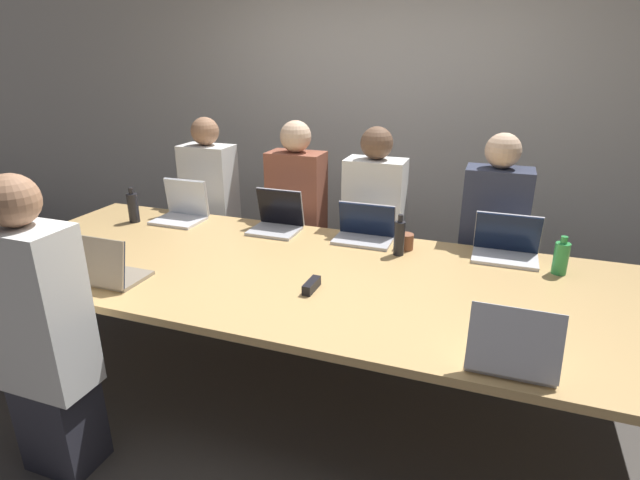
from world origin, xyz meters
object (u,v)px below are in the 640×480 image
Objects in this scene: person_far_midleft at (297,221)px; laptop_far_left at (182,209)px; laptop_near_left at (108,270)px; stapler at (312,285)px; bottle_far_center at (399,238)px; laptop_near_right at (512,351)px; person_far_right at (491,247)px; laptop_far_center at (365,230)px; cup_far_center at (406,242)px; person_far_left at (211,211)px; laptop_far_midleft at (277,219)px; laptop_far_right at (506,245)px; bottle_far_left at (133,207)px; person_far_center at (373,233)px; bottle_far_right at (561,258)px; person_near_left at (43,337)px.

laptop_far_left is at bearing -149.09° from person_far_midleft.
laptop_near_left is 2.03× the size of stapler.
laptop_near_right reaches higher than bottle_far_center.
person_far_right is 4.65× the size of laptop_near_left.
cup_far_center is at bearing -13.39° from laptop_far_center.
person_far_midleft is 14.94× the size of cup_far_center.
stapler is at bearing -42.29° from person_far_left.
person_far_left is (-1.62, 0.58, -0.18)m from bottle_far_center.
bottle_far_center is 0.76× the size of laptop_near_right.
laptop_near_right is (1.93, -0.09, 0.00)m from laptop_near_left.
laptop_far_midleft is at bearing -166.23° from person_far_right.
laptop_near_left is (-1.34, -0.99, 0.03)m from cup_far_center.
laptop_far_left reaches higher than laptop_far_right.
bottle_far_left is at bearing -179.22° from bottle_far_center.
laptop_far_left is 2.45m from laptop_near_right.
bottle_far_center reaches higher than stapler.
person_far_left reaches higher than laptop_near_right.
person_far_center is at bearing 159.36° from laptop_far_right.
laptop_far_center is at bearing -156.94° from person_far_right.
stapler is at bearing -138.94° from laptop_far_right.
laptop_far_midleft is at bearing 169.50° from bottle_far_center.
person_far_left is at bearing -78.26° from laptop_near_left.
laptop_far_center is 1.48× the size of bottle_far_left.
laptop_far_right is 3.80× the size of cup_far_center.
laptop_far_left reaches higher than stapler.
laptop_far_center is at bearing 172.90° from bottle_far_right.
bottle_far_right is at bearing 30.00° from stapler.
person_far_left is at bearing 167.46° from bottle_far_right.
person_near_left is (-1.82, -1.81, 0.00)m from person_far_right.
person_far_midleft is at bearing -103.21° from person_near_left.
person_far_center is at bearing 157.52° from bottle_far_right.
laptop_far_left reaches higher than bottle_far_center.
cup_far_center is (-0.49, -0.39, 0.12)m from person_far_right.
person_far_center is 1.68m from bottle_far_left.
person_far_right is at bearing 38.58° from cup_far_center.
cup_far_center is (-0.57, -0.07, -0.02)m from laptop_far_right.
stapler is at bearing -20.75° from bottle_far_left.
person_near_left is (-0.44, -1.88, -0.00)m from person_far_midleft.
cup_far_center is (0.87, -0.06, -0.03)m from laptop_far_midleft.
person_far_left is 1.00× the size of person_near_left.
bottle_far_left is at bearing -178.89° from bottle_far_right.
person_far_left is (-2.21, 0.41, -0.14)m from laptop_far_right.
bottle_far_center is 1.87m from person_near_left.
cup_far_center is 1.66m from laptop_near_left.
person_far_right is 6.77× the size of bottle_far_right.
stapler is (0.53, -0.77, -0.05)m from laptop_far_midleft.
person_far_left is 4.64× the size of laptop_near_left.
person_far_left is (-0.78, 0.42, -0.15)m from laptop_far_midleft.
laptop_near_left is at bearing -57.84° from bottle_far_left.
person_far_midleft is 1.00× the size of person_near_left.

